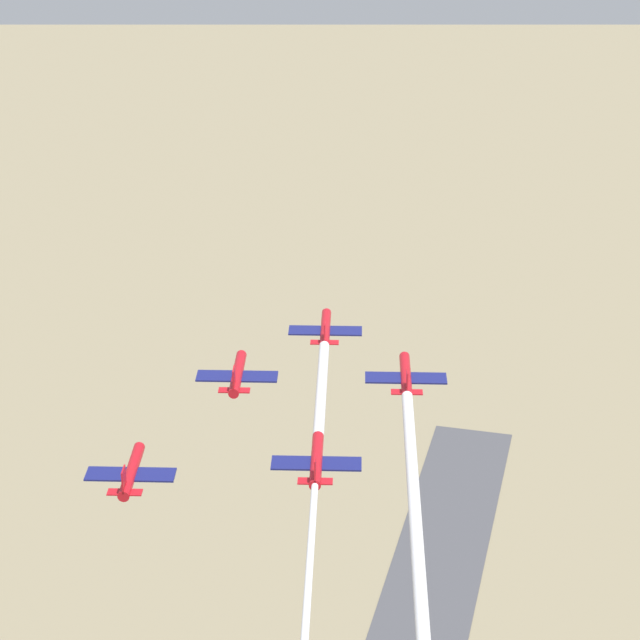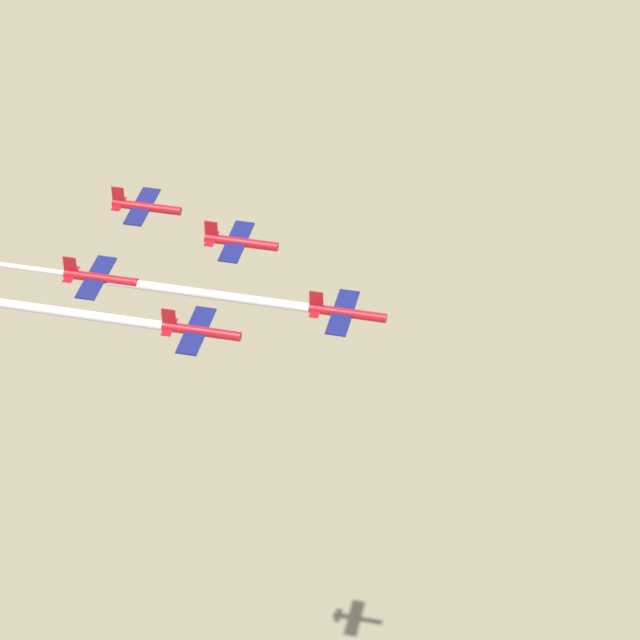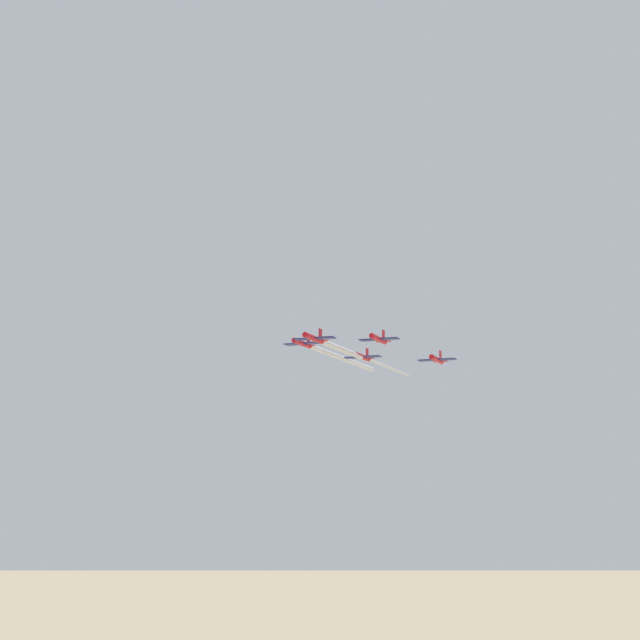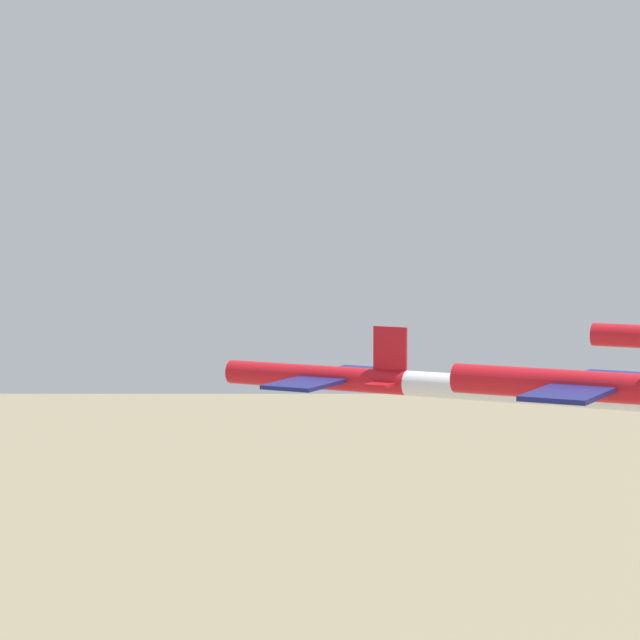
# 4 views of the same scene
# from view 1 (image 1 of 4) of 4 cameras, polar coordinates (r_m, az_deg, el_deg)

# --- Properties ---
(jet_0) EXTENTS (9.99, 10.62, 3.56)m
(jet_0) POSITION_cam_1_polar(r_m,az_deg,el_deg) (167.94, 0.25, -0.44)
(jet_0) COLOR red
(jet_1) EXTENTS (9.99, 10.62, 3.56)m
(jet_1) POSITION_cam_1_polar(r_m,az_deg,el_deg) (152.10, -3.80, -2.52)
(jet_1) COLOR red
(jet_2) EXTENTS (9.99, 10.62, 3.56)m
(jet_2) POSITION_cam_1_polar(r_m,az_deg,el_deg) (151.49, 3.95, -2.60)
(jet_2) COLOR red
(jet_3) EXTENTS (9.99, 10.62, 3.56)m
(jet_3) POSITION_cam_1_polar(r_m,az_deg,el_deg) (140.07, -8.64, -6.91)
(jet_3) COLOR red
(jet_4) EXTENTS (9.99, 10.62, 3.56)m
(jet_4) POSITION_cam_1_polar(r_m,az_deg,el_deg) (137.02, -0.16, -6.50)
(jet_4) COLOR red
(smoke_trail_0) EXTENTS (2.54, 28.56, 1.30)m
(smoke_trail_0) POSITION_cam_1_polar(r_m,az_deg,el_deg) (150.84, 0.04, -3.52)
(smoke_trail_0) COLOR white
(smoke_trail_2) EXTENTS (3.52, 51.41, 1.29)m
(smoke_trail_2) POSITION_cam_1_polar(r_m,az_deg,el_deg) (125.11, 4.38, -9.01)
(smoke_trail_2) COLOR white
(smoke_trail_4) EXTENTS (2.44, 39.13, 0.75)m
(smoke_trail_4) POSITION_cam_1_polar(r_m,az_deg,el_deg) (116.80, -0.59, -12.70)
(smoke_trail_4) COLOR white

